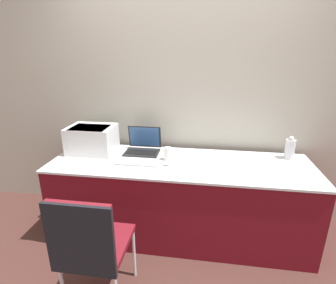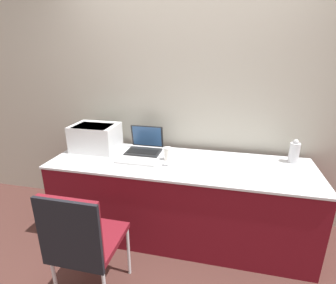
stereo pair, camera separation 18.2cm
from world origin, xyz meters
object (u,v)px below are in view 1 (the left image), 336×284
at_px(coffee_cup, 168,154).
at_px(laptop_left, 143,147).
at_px(metal_pitcher, 290,148).
at_px(external_keyboard, 137,162).
at_px(printer, 92,138).
at_px(mouse, 167,164).
at_px(chair, 90,243).

bearing_deg(coffee_cup, laptop_left, 149.52).
bearing_deg(metal_pitcher, external_keyboard, -167.04).
relative_size(printer, metal_pitcher, 2.02).
bearing_deg(mouse, metal_pitcher, 16.71).
distance_m(printer, external_keyboard, 0.57).
relative_size(laptop_left, metal_pitcher, 1.53).
xyz_separation_m(printer, mouse, (0.80, -0.23, -0.13)).
bearing_deg(coffee_cup, metal_pitcher, 10.21).
height_order(external_keyboard, metal_pitcher, metal_pitcher).
xyz_separation_m(external_keyboard, chair, (-0.09, -0.87, -0.20)).
distance_m(printer, laptop_left, 0.52).
distance_m(external_keyboard, coffee_cup, 0.30).
distance_m(coffee_cup, metal_pitcher, 1.17).
bearing_deg(printer, chair, -68.32).
height_order(external_keyboard, chair, chair).
relative_size(coffee_cup, metal_pitcher, 0.54).
height_order(coffee_cup, chair, chair).
height_order(coffee_cup, mouse, coffee_cup).
bearing_deg(chair, coffee_cup, 70.00).
distance_m(printer, chair, 1.21).
relative_size(external_keyboard, coffee_cup, 3.16).
bearing_deg(chair, metal_pitcher, 38.41).
bearing_deg(chair, laptop_left, 86.20).
relative_size(metal_pitcher, chair, 0.24).
height_order(mouse, metal_pitcher, metal_pitcher).
bearing_deg(laptop_left, mouse, -45.98).
bearing_deg(external_keyboard, laptop_left, 92.14).
relative_size(external_keyboard, chair, 0.41).
distance_m(mouse, chair, 0.95).
bearing_deg(mouse, printer, 164.13).
height_order(external_keyboard, coffee_cup, coffee_cup).
distance_m(laptop_left, metal_pitcher, 1.43).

